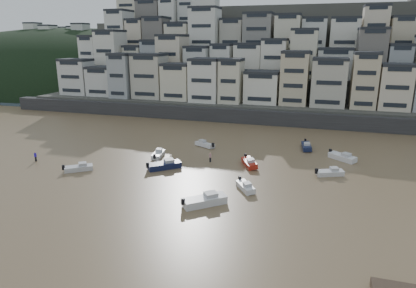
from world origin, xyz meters
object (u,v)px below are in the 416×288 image
(boat_b, at_px, (245,186))
(boat_e, at_px, (249,162))
(boat_a, at_px, (205,199))
(person_blue, at_px, (35,157))
(boat_c, at_px, (164,164))
(boat_j, at_px, (79,167))
(boat_f, at_px, (158,153))
(boat_h, at_px, (205,144))
(boat_d, at_px, (330,172))
(person_pink, at_px, (210,157))
(boat_i, at_px, (306,145))
(boat_g, at_px, (342,156))

(boat_b, xyz_separation_m, boat_e, (-1.42, 10.21, 0.09))
(boat_a, height_order, person_blue, person_blue)
(boat_c, relative_size, boat_j, 1.24)
(boat_f, bearing_deg, boat_b, -128.68)
(boat_f, height_order, boat_h, boat_f)
(boat_c, distance_m, boat_d, 26.31)
(boat_d, xyz_separation_m, person_pink, (-19.72, 0.87, 0.24))
(boat_i, distance_m, boat_j, 41.75)
(person_blue, distance_m, person_pink, 30.34)
(boat_g, bearing_deg, boat_j, -116.66)
(boat_f, height_order, person_pink, person_pink)
(boat_h, xyz_separation_m, boat_j, (-15.27, -19.19, 0.01))
(boat_c, distance_m, person_blue, 23.13)
(boat_a, height_order, boat_b, boat_a)
(boat_h, bearing_deg, boat_c, 107.68)
(boat_d, bearing_deg, person_blue, 165.56)
(boat_c, bearing_deg, boat_g, -15.80)
(boat_e, distance_m, person_blue, 36.94)
(boat_c, bearing_deg, boat_h, 39.07)
(boat_e, bearing_deg, boat_a, -36.02)
(boat_a, distance_m, boat_b, 7.57)
(boat_b, relative_size, boat_c, 0.78)
(boat_e, xyz_separation_m, person_blue, (-35.95, -8.47, 0.15))
(boat_e, bearing_deg, boat_f, -117.26)
(boat_b, distance_m, boat_i, 24.39)
(boat_g, bearing_deg, boat_h, -142.79)
(boat_h, relative_size, person_blue, 2.70)
(boat_b, xyz_separation_m, boat_f, (-18.04, 10.20, 0.04))
(boat_d, height_order, person_blue, person_blue)
(boat_h, height_order, person_blue, person_blue)
(boat_e, distance_m, boat_f, 16.62)
(boat_b, xyz_separation_m, boat_h, (-12.01, 18.98, 0.01))
(boat_a, xyz_separation_m, boat_i, (11.20, 29.74, -0.12))
(boat_i, height_order, person_pink, person_pink)
(boat_e, relative_size, boat_g, 0.96)
(person_pink, bearing_deg, boat_c, -137.99)
(boat_g, bearing_deg, boat_e, -113.09)
(boat_j, bearing_deg, boat_g, -13.00)
(boat_e, bearing_deg, boat_j, -95.34)
(boat_a, bearing_deg, boat_i, 28.10)
(person_pink, bearing_deg, boat_h, 113.33)
(boat_c, relative_size, boat_e, 1.13)
(boat_d, distance_m, person_pink, 19.74)
(boat_i, xyz_separation_m, person_blue, (-44.59, -21.56, 0.14))
(boat_g, relative_size, boat_j, 1.14)
(boat_j, relative_size, person_pink, 2.75)
(person_blue, bearing_deg, boat_h, 34.21)
(boat_f, xyz_separation_m, boat_h, (6.03, 8.78, -0.03))
(boat_d, height_order, boat_g, boat_g)
(boat_g, height_order, boat_i, boat_g)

